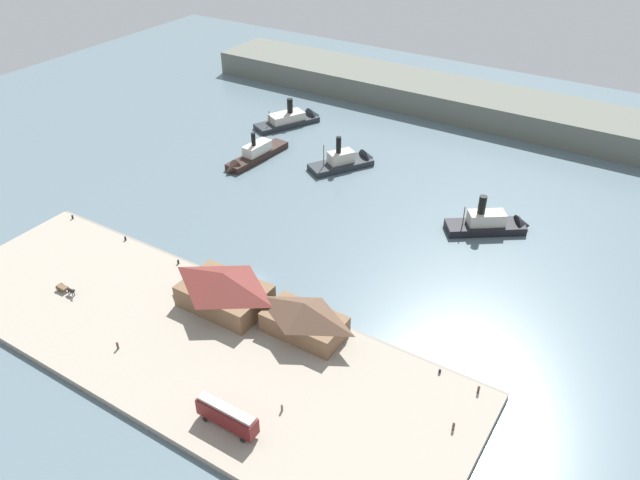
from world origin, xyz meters
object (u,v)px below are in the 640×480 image
object	(u,v)px
mooring_post_center_east	(178,262)
ferry_departing_north	(494,224)
ferry_shed_central_terminal	(304,318)
ferry_moored_west	(294,119)
ferry_near_quay	(252,156)
street_tram	(227,415)
ferry_outer_harbor	(349,161)
pedestrian_near_cart	(479,389)
pedestrian_near_west_shed	(118,345)
mooring_post_east	(72,217)
ferry_shed_customs_shed	(224,289)
mooring_post_center_west	(125,239)
pedestrian_walking_east	(454,426)
horse_cart	(66,289)
mooring_post_west	(440,371)

from	to	relation	value
mooring_post_center_east	ferry_departing_north	size ratio (longest dim) A/B	0.05
ferry_shed_central_terminal	ferry_moored_west	world-z (taller)	ferry_moored_west
mooring_post_center_east	ferry_near_quay	world-z (taller)	ferry_near_quay
street_tram	ferry_outer_harbor	xyz separation A→B (m)	(-29.79, 89.40, -2.27)
street_tram	mooring_post_center_east	bearing A→B (deg)	142.44
pedestrian_near_cart	ferry_near_quay	xyz separation A→B (m)	(-84.78, 49.86, -0.35)
pedestrian_near_west_shed	mooring_post_east	distance (m)	49.78
ferry_near_quay	ferry_departing_north	size ratio (longest dim) A/B	1.25
street_tram	pedestrian_near_cart	distance (m)	41.11
ferry_shed_customs_shed	mooring_post_east	distance (m)	51.77
ferry_moored_west	mooring_post_east	bearing A→B (deg)	-98.27
mooring_post_center_east	mooring_post_center_west	xyz separation A→B (m)	(-16.38, 0.35, 0.00)
pedestrian_walking_east	ferry_moored_west	distance (m)	125.26
ferry_near_quay	mooring_post_center_west	bearing A→B (deg)	-88.55
mooring_post_center_west	ferry_near_quay	xyz separation A→B (m)	(-1.24, 48.78, -0.05)
horse_cart	ferry_outer_harbor	xyz separation A→B (m)	(18.90, 80.57, -0.65)
ferry_near_quay	horse_cart	bearing A→B (deg)	-85.41
mooring_post_center_east	pedestrian_near_west_shed	bearing A→B (deg)	-70.62
horse_cart	mooring_post_east	world-z (taller)	horse_cart
pedestrian_near_west_shed	pedestrian_near_cart	size ratio (longest dim) A/B	1.02
ferry_moored_west	mooring_post_center_east	bearing A→B (deg)	-73.73
mooring_post_west	ferry_moored_west	world-z (taller)	ferry_moored_west
pedestrian_near_cart	ferry_outer_harbor	bearing A→B (deg)	134.24
mooring_post_center_west	mooring_post_west	bearing A→B (deg)	-0.17
street_tram	ferry_departing_north	bearing A→B (deg)	78.76
pedestrian_near_cart	mooring_post_center_west	bearing A→B (deg)	179.26
mooring_post_center_east	ferry_outer_harbor	distance (m)	61.65
ferry_shed_customs_shed	pedestrian_near_west_shed	world-z (taller)	ferry_shed_customs_shed
street_tram	horse_cart	world-z (taller)	street_tram
horse_cart	street_tram	bearing A→B (deg)	-10.28
pedestrian_near_cart	ferry_outer_harbor	size ratio (longest dim) A/B	0.08
pedestrian_near_west_shed	ferry_near_quay	xyz separation A→B (m)	(-26.45, 74.25, -0.36)
pedestrian_walking_east	ferry_departing_north	world-z (taller)	ferry_departing_north
ferry_shed_central_terminal	pedestrian_walking_east	distance (m)	32.45
ferry_outer_harbor	mooring_post_center_west	bearing A→B (deg)	-110.82
horse_cart	pedestrian_walking_east	world-z (taller)	horse_cart
pedestrian_near_cart	pedestrian_near_west_shed	bearing A→B (deg)	-157.31
pedestrian_near_cart	ferry_moored_west	size ratio (longest dim) A/B	0.07
pedestrian_walking_east	horse_cart	bearing A→B (deg)	-173.25
ferry_departing_north	horse_cart	bearing A→B (deg)	-132.68
mooring_post_center_east	ferry_outer_harbor	world-z (taller)	ferry_outer_harbor
mooring_post_center_east	mooring_post_center_west	world-z (taller)	same
ferry_moored_west	ferry_departing_north	xyz separation A→B (m)	(74.91, -27.47, 0.26)
pedestrian_walking_east	mooring_post_center_west	distance (m)	83.55
ferry_shed_customs_shed	mooring_post_east	bearing A→B (deg)	173.94
pedestrian_near_cart	ferry_departing_north	distance (m)	53.31
horse_cart	ferry_near_quay	world-z (taller)	ferry_near_quay
ferry_near_quay	street_tram	bearing A→B (deg)	-54.95
horse_cart	mooring_post_east	bearing A→B (deg)	138.32
ferry_shed_customs_shed	ferry_outer_harbor	size ratio (longest dim) A/B	0.85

